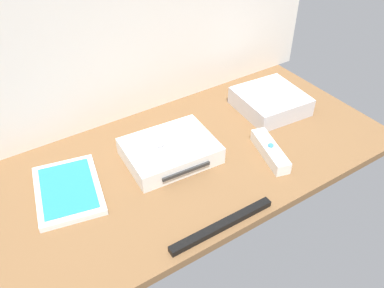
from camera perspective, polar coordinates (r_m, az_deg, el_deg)
ground_plane at (r=98.74cm, az=0.00°, el=-2.26°), size 100.00×48.00×2.00cm
game_console at (r=96.55cm, az=-3.10°, el=-0.96°), size 22.08×17.62×4.40cm
mini_computer at (r=115.39cm, az=10.96°, el=5.96°), size 18.31×18.31×5.30cm
game_case at (r=92.81cm, az=-17.04°, el=-6.20°), size 17.25×21.41×1.56cm
remote_wand at (r=99.26cm, az=10.92°, el=-0.96°), size 7.51×15.22×3.40cm
remote_classic_pad at (r=93.83cm, az=-2.49°, el=0.22°), size 14.77×8.68×2.40cm
sensor_bar at (r=82.43cm, az=4.28°, el=-11.33°), size 24.01×2.00×1.40cm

